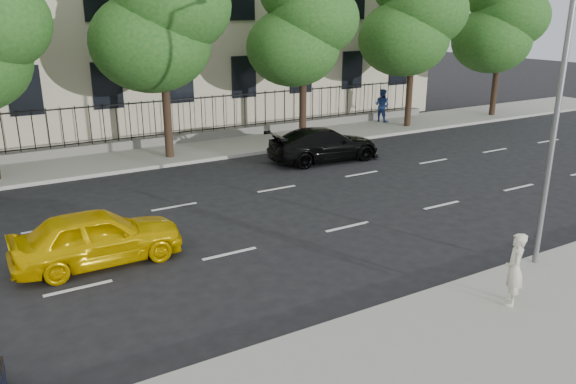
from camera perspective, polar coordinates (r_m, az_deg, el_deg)
name	(u,v)px	position (r m, az deg, el deg)	size (l,w,h in m)	color
ground	(402,256)	(15.73, 11.46, -6.36)	(120.00, 120.00, 0.00)	black
near_sidewalk	(527,319)	(13.35, 23.12, -11.82)	(60.00, 4.00, 0.15)	gray
far_sidewalk	(205,149)	(27.16, -8.45, 4.33)	(60.00, 4.00, 0.15)	gray
lane_markings	(308,206)	(19.23, 2.09, -1.41)	(49.60, 4.62, 0.01)	silver
iron_fence	(191,131)	(28.58, -9.80, 6.12)	(30.00, 0.50, 2.20)	slate
street_light	(544,64)	(15.14, 24.53, 11.72)	(0.25, 3.32, 8.05)	slate
tree_c	(160,10)	(25.15, -12.89, 17.60)	(5.89, 5.50, 9.80)	#382619
tree_d	(302,22)	(28.13, 1.47, 16.84)	(5.34, 4.94, 8.84)	#382619
tree_e	(413,14)	(32.36, 12.57, 17.22)	(5.71, 5.31, 9.46)	#382619
tree_f	(500,19)	(37.44, 20.78, 16.08)	(5.52, 5.12, 9.01)	#382619
yellow_taxi	(97,237)	(15.55, -18.79, -4.32)	(1.75, 4.34, 1.48)	#DBAE00
black_sedan	(324,144)	(24.95, 3.69, 4.85)	(2.08, 5.11, 1.48)	black
woman_near	(514,269)	(13.33, 22.01, -7.30)	(0.61, 0.40, 1.68)	beige
pedestrian_far	(382,105)	(33.64, 9.54, 8.67)	(0.92, 0.72, 1.90)	navy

